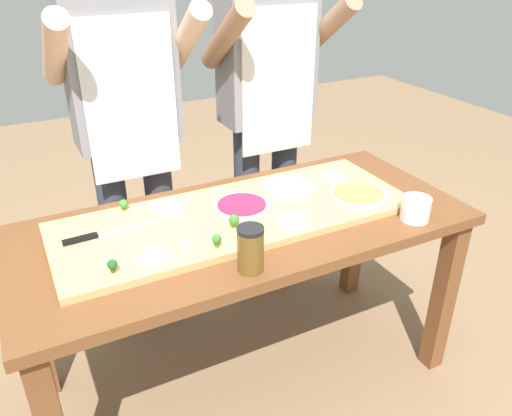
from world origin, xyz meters
The scene contains 23 objects.
ground_plane centered at (0.00, 0.00, 0.00)m, with size 8.00×8.00×0.00m, color #896B4C.
prep_table centered at (0.00, 0.00, 0.64)m, with size 1.60×0.71×0.74m.
cutting_board centered at (-0.02, 0.03, 0.76)m, with size 1.27×0.47×0.03m, color tan.
chefs_knife centered at (-0.49, 0.08, 0.77)m, with size 0.30×0.03×0.02m.
pizza_whole_white_garlic centered at (0.24, 0.11, 0.78)m, with size 0.20×0.20×0.02m.
pizza_whole_beet_magenta centered at (0.02, 0.05, 0.78)m, with size 0.21×0.21×0.02m.
pizza_whole_pesto_green centered at (0.45, -0.06, 0.78)m, with size 0.23×0.23×0.02m.
pizza_slice_near_left centered at (-0.37, -0.13, 0.77)m, with size 0.08×0.08×0.01m, color silver.
pizza_slice_center centered at (0.12, -0.13, 0.77)m, with size 0.09×0.09×0.01m, color silver.
pizza_slice_far_right centered at (-0.23, 0.17, 0.77)m, with size 0.10×0.10×0.01m, color silver.
pizza_slice_near_right centered at (0.46, 0.13, 0.77)m, with size 0.08×0.08×0.01m, color silver.
broccoli_floret_front_mid centered at (-0.07, -0.06, 0.79)m, with size 0.04×0.04×0.05m.
broccoli_floret_back_left centered at (-0.17, -0.15, 0.79)m, with size 0.03×0.03×0.04m.
broccoli_floret_front_right centered at (-0.49, -0.14, 0.79)m, with size 0.03×0.03×0.04m.
broccoli_floret_back_mid centered at (-0.37, 0.22, 0.79)m, with size 0.03×0.03×0.04m.
cheese_crumble_a centered at (-0.01, 0.20, 0.78)m, with size 0.02×0.02×0.02m, color white.
cheese_crumble_b centered at (-0.25, -0.12, 0.78)m, with size 0.02×0.02×0.02m, color white.
cheese_crumble_c centered at (-0.19, -0.03, 0.77)m, with size 0.01×0.01×0.01m, color silver.
cheese_crumble_d centered at (-0.50, -0.10, 0.78)m, with size 0.02×0.02×0.02m, color white.
flour_cup centered at (0.54, -0.26, 0.78)m, with size 0.10×0.10×0.08m.
sauce_jar centered at (-0.11, -0.28, 0.82)m, with size 0.08×0.08×0.15m.
cook_left centered at (-0.25, 0.53, 1.00)m, with size 0.54×0.39×1.67m.
cook_right centered at (0.37, 0.53, 1.00)m, with size 0.54×0.39×1.67m.
Camera 1 is at (-0.67, -1.41, 1.62)m, focal length 35.71 mm.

